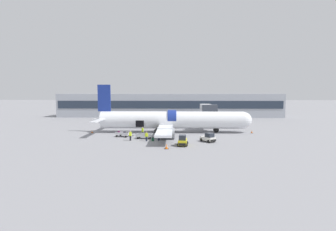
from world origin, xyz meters
TOP-DOWN VIEW (x-y plane):
  - ground_plane at (0.00, 0.00)m, footprint 500.00×500.00m
  - terminal_strip at (0.00, 44.63)m, footprint 77.79×9.68m
  - jet_bridge_stub at (9.66, 13.82)m, footprint 3.25×11.10m
  - airplane at (0.79, 7.43)m, footprint 34.42×31.13m
  - baggage_tug_lead at (7.69, -3.30)m, footprint 2.70×3.00m
  - baggage_tug_mid at (3.13, -6.64)m, footprint 1.96×3.09m
  - baggage_cart_loading at (-3.82, -0.31)m, footprint 3.95×2.13m
  - baggage_cart_queued at (-8.12, 1.62)m, footprint 3.77×2.45m
  - ground_crew_loader_a at (-3.15, -2.85)m, footprint 0.56×0.51m
  - ground_crew_loader_b at (0.44, 2.30)m, footprint 0.50×0.49m
  - ground_crew_driver at (-6.10, -2.37)m, footprint 0.57×0.57m
  - ground_crew_supervisor at (-4.48, 2.31)m, footprint 0.59×0.59m
  - ground_crew_helper at (-1.00, -2.35)m, footprint 0.50×0.58m
  - suitcase_on_tarmac_upright at (-2.04, -2.71)m, footprint 0.39×0.31m
  - safety_cone_nose at (18.19, 6.83)m, footprint 0.48×0.48m
  - safety_cone_engine_left at (0.60, -9.17)m, footprint 0.65×0.65m
  - safety_cone_wingtip at (1.28, -0.08)m, footprint 0.58×0.58m
  - safety_cone_tail at (-15.79, 6.24)m, footprint 0.49×0.49m

SIDE VIEW (x-z plane):
  - ground_plane at x=0.00m, z-range 0.00..0.00m
  - safety_cone_tail at x=-15.79m, z-range -0.02..0.57m
  - suitcase_on_tarmac_upright at x=-2.04m, z-range -0.05..0.65m
  - safety_cone_nose at x=18.19m, z-range -0.02..0.62m
  - safety_cone_wingtip at x=1.28m, z-range -0.02..0.68m
  - safety_cone_engine_left at x=0.60m, z-range -0.02..0.76m
  - baggage_cart_loading at x=-3.82m, z-range -0.01..0.94m
  - baggage_cart_queued at x=-8.12m, z-range -0.06..1.05m
  - baggage_tug_lead at x=7.69m, z-range -0.12..1.46m
  - baggage_tug_mid at x=3.13m, z-range -0.14..1.64m
  - ground_crew_loader_b at x=0.44m, z-range 0.04..1.58m
  - ground_crew_loader_a at x=-3.15m, z-range 0.04..1.71m
  - ground_crew_helper at x=-1.00m, z-range 0.04..1.73m
  - ground_crew_driver at x=-6.10m, z-range 0.05..1.82m
  - ground_crew_supervisor at x=-4.48m, z-range 0.05..1.90m
  - airplane at x=0.79m, z-range -2.53..7.72m
  - terminal_strip at x=0.00m, z-range 0.00..8.10m
  - jet_bridge_stub at x=9.66m, z-range 1.40..7.27m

